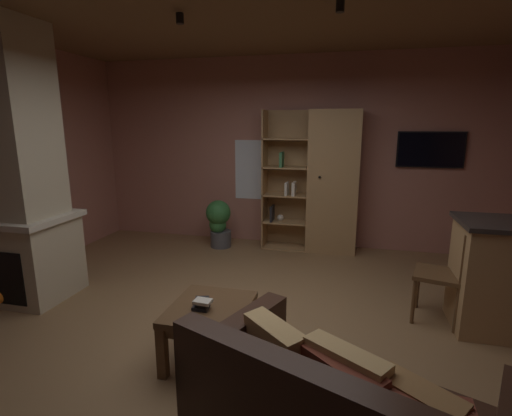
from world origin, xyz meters
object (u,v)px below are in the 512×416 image
Objects in this scene: coffee_table at (210,316)px; table_book_1 at (202,300)px; dining_chair at (449,269)px; potted_floor_plant at (219,222)px; wall_mounted_tv at (430,150)px; table_book_2 at (203,302)px; table_book_0 at (201,307)px; bookshelf_cabinet at (327,183)px; stone_fireplace at (14,180)px.

coffee_table is 0.15m from table_book_1.
dining_chair is (1.95, 1.08, 0.16)m from coffee_table.
potted_floor_plant reaches higher than table_book_1.
table_book_2 is at bearing -123.26° from wall_mounted_tv.
table_book_0 is at bearing -73.54° from potted_floor_plant.
table_book_2 is 0.18× the size of potted_floor_plant.
dining_chair is (1.98, 1.15, 0.00)m from table_book_2.
table_book_0 is 4.00m from wall_mounted_tv.
potted_floor_plant is (-0.84, 2.79, -0.13)m from table_book_2.
dining_chair is 1.04× the size of wall_mounted_tv.
coffee_table is 5.28× the size of table_book_2.
dining_chair is at bearing 29.77° from table_book_0.
table_book_1 is at bearing 106.63° from table_book_0.
bookshelf_cabinet is 3.15m from table_book_0.
stone_fireplace is at bearing -142.84° from bookshelf_cabinet.
bookshelf_cabinet is 2.22× the size of dining_chair.
dining_chair is at bearing -93.73° from wall_mounted_tv.
table_book_0 is at bearing -104.01° from bookshelf_cabinet.
stone_fireplace is at bearing 163.39° from table_book_2.
bookshelf_cabinet reaches higher than dining_chair.
table_book_1 is 0.08m from table_book_2.
potted_floor_plant is at bearing 106.46° from table_book_1.
dining_chair is at bearing -30.08° from potted_floor_plant.
table_book_2 is at bearing -20.71° from table_book_0.
stone_fireplace is 4.40m from dining_chair.
stone_fireplace is 4.09× the size of coffee_table.
coffee_table is (-0.70, -2.95, -0.64)m from bookshelf_cabinet.
bookshelf_cabinet reaches higher than coffee_table.
stone_fireplace reaches higher than dining_chair.
coffee_table is 0.95× the size of potted_floor_plant.
bookshelf_cabinet is at bearing 37.16° from stone_fireplace.
potted_floor_plant is (1.49, 2.09, -0.88)m from stone_fireplace.
table_book_1 is at bearing -73.54° from potted_floor_plant.
bookshelf_cabinet is 3.09m from table_book_1.
wall_mounted_tv reaches higher than table_book_1.
bookshelf_cabinet is at bearing 123.79° from dining_chair.
bookshelf_cabinet is 1.70m from potted_floor_plant.
dining_chair reaches higher than coffee_table.
bookshelf_cabinet reaches higher than table_book_1.
wall_mounted_tv is (2.12, 3.23, 0.97)m from table_book_2.
wall_mounted_tv reaches higher than potted_floor_plant.
stone_fireplace is at bearing 165.23° from coffee_table.
table_book_0 is 0.06m from table_book_2.
dining_chair reaches higher than table_book_1.
dining_chair reaches higher than table_book_2.
wall_mounted_tv reaches higher than table_book_2.
coffee_table is 0.13m from table_book_0.
wall_mounted_tv is (2.14, 3.22, 1.03)m from table_book_0.
dining_chair is 1.26× the size of potted_floor_plant.
table_book_0 is 0.14× the size of wall_mounted_tv.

